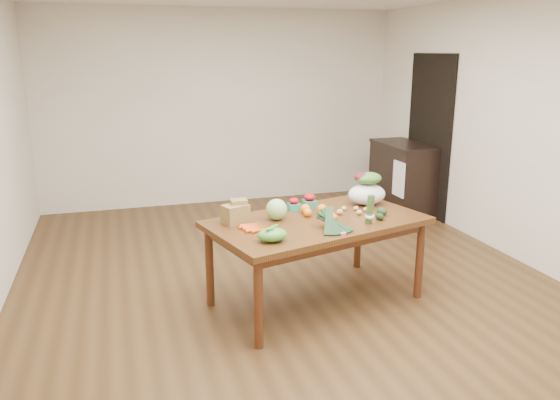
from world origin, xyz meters
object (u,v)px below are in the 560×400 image
object	(u,v)px
cabinet	(402,178)
mandarin_cluster	(329,215)
dining_table	(316,261)
cabbage	(277,209)
paper_bag	(235,212)
salad_bag	(367,190)
asparagus_bundle	(370,209)
kale_bunch	(335,222)

from	to	relation	value
cabinet	mandarin_cluster	distance (m)	3.08
dining_table	mandarin_cluster	xyz separation A→B (m)	(0.09, -0.03, 0.42)
cabbage	mandarin_cluster	world-z (taller)	cabbage
dining_table	paper_bag	size ratio (longest dim) A/B	6.62
paper_bag	salad_bag	bearing A→B (deg)	9.00
dining_table	asparagus_bundle	distance (m)	0.67
cabbage	kale_bunch	size ratio (longest dim) A/B	0.45
cabinet	dining_table	bearing A→B (deg)	-132.52
mandarin_cluster	kale_bunch	bearing A→B (deg)	-102.65
kale_bunch	asparagus_bundle	xyz separation A→B (m)	(0.35, 0.10, 0.05)
cabinet	cabbage	distance (m)	3.29
cabinet	asparagus_bundle	bearing A→B (deg)	-124.39
kale_bunch	cabinet	bearing A→B (deg)	36.68
paper_bag	asparagus_bundle	world-z (taller)	asparagus_bundle
salad_bag	cabbage	bearing A→B (deg)	-167.39
mandarin_cluster	salad_bag	size ratio (longest dim) A/B	0.51
mandarin_cluster	asparagus_bundle	xyz separation A→B (m)	(0.28, -0.21, 0.08)
cabbage	salad_bag	distance (m)	0.96
dining_table	paper_bag	world-z (taller)	paper_bag
paper_bag	mandarin_cluster	distance (m)	0.79
kale_bunch	cabbage	bearing A→B (deg)	114.00
cabbage	asparagus_bundle	xyz separation A→B (m)	(0.70, -0.33, 0.03)
asparagus_bundle	salad_bag	bearing A→B (deg)	51.65
asparagus_bundle	mandarin_cluster	bearing A→B (deg)	127.56
paper_bag	asparagus_bundle	bearing A→B (deg)	-17.69
cabbage	kale_bunch	bearing A→B (deg)	-50.95
cabbage	mandarin_cluster	distance (m)	0.44
dining_table	cabbage	xyz separation A→B (m)	(-0.33, 0.09, 0.47)
dining_table	asparagus_bundle	bearing A→B (deg)	-47.73
dining_table	mandarin_cluster	size ratio (longest dim) A/B	9.97
dining_table	cabinet	xyz separation A→B (m)	(2.10, 2.29, 0.10)
mandarin_cluster	asparagus_bundle	size ratio (longest dim) A/B	0.72
paper_bag	cabbage	distance (m)	0.35
dining_table	kale_bunch	bearing A→B (deg)	-101.26
cabinet	paper_bag	distance (m)	3.56
paper_bag	mandarin_cluster	size ratio (longest dim) A/B	1.50
cabinet	salad_bag	world-z (taller)	salad_bag
dining_table	cabbage	distance (m)	0.58
cabinet	cabbage	xyz separation A→B (m)	(-2.43, -2.19, 0.37)
paper_bag	cabinet	bearing A→B (deg)	38.22
paper_bag	salad_bag	size ratio (longest dim) A/B	0.76
paper_bag	kale_bunch	bearing A→B (deg)	-31.98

